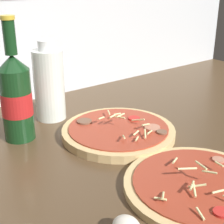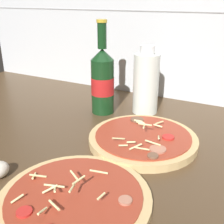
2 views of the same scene
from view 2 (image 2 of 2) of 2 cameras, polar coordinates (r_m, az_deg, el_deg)
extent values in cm
cube|color=#4C3823|center=(58.87, -0.63, -11.56)|extent=(160.00, 90.00, 2.50)
cube|color=silver|center=(91.45, 14.06, 19.14)|extent=(160.00, 1.00, 60.00)
cube|color=gray|center=(90.92, 13.97, 19.13)|extent=(156.80, 0.16, 0.30)
cylinder|color=tan|center=(48.99, -7.54, -17.08)|extent=(25.56, 25.56, 1.25)
cylinder|color=#9E3823|center=(48.50, -7.59, -16.37)|extent=(22.49, 22.49, 0.30)
cylinder|color=#B7755B|center=(46.58, 2.73, -17.50)|extent=(2.23, 2.23, 0.40)
cylinder|color=red|center=(46.48, -17.39, -18.81)|extent=(2.43, 2.43, 0.40)
cylinder|color=beige|center=(48.80, -18.70, -16.35)|extent=(1.10, 2.22, 0.84)
cylinder|color=beige|center=(46.91, -6.77, -13.55)|extent=(0.84, 2.73, 0.42)
cylinder|color=beige|center=(48.71, -12.49, -15.03)|extent=(1.98, 2.26, 1.18)
cylinder|color=beige|center=(53.24, -15.57, -12.39)|extent=(1.26, 1.91, 0.55)
cylinder|color=beige|center=(46.02, -8.14, -15.05)|extent=(1.11, 2.46, 0.75)
cylinder|color=beige|center=(51.87, -2.71, -12.04)|extent=(3.07, 2.01, 1.11)
cylinder|color=beige|center=(44.53, -13.97, -18.93)|extent=(0.77, 2.36, 1.06)
cylinder|color=beige|center=(52.81, -14.81, -12.41)|extent=(2.48, 2.22, 1.24)
cylinder|color=beige|center=(48.82, -11.65, -14.47)|extent=(3.08, 2.07, 0.97)
cylinder|color=beige|center=(45.50, -11.61, -18.06)|extent=(2.98, 1.47, 0.56)
cylinder|color=beige|center=(49.02, -7.59, -12.75)|extent=(3.04, 1.94, 0.52)
cylinder|color=beige|center=(48.17, -11.56, -15.02)|extent=(2.08, 2.36, 1.20)
cylinder|color=beige|center=(45.34, -2.21, -16.71)|extent=(0.55, 1.87, 0.38)
cylinder|color=tan|center=(65.97, 6.28, -5.54)|extent=(25.12, 25.12, 1.80)
cylinder|color=#9E3823|center=(65.49, 6.31, -4.73)|extent=(22.10, 22.10, 0.30)
cylinder|color=brown|center=(72.62, 5.11, -1.56)|extent=(3.40, 3.40, 0.40)
cylinder|color=red|center=(64.78, 11.35, -5.03)|extent=(2.74, 2.74, 0.40)
cylinder|color=brown|center=(57.09, 8.31, -8.79)|extent=(2.23, 2.23, 0.40)
cylinder|color=#B7755B|center=(59.49, 9.29, -7.49)|extent=(3.47, 3.47, 0.40)
cylinder|color=beige|center=(67.04, 9.31, -2.76)|extent=(2.19, 0.50, 0.59)
cylinder|color=beige|center=(69.46, 9.62, -2.12)|extent=(1.44, 2.34, 0.36)
cylinder|color=beige|center=(64.26, 6.56, -2.82)|extent=(1.13, 2.86, 0.65)
cylinder|color=beige|center=(63.94, 6.71, -2.53)|extent=(3.03, 1.43, 0.63)
cylinder|color=beige|center=(58.70, 4.80, -7.04)|extent=(2.14, 2.48, 1.06)
cylinder|color=beige|center=(60.13, 3.92, -6.12)|extent=(1.95, 0.86, 0.64)
cylinder|color=beige|center=(62.26, 9.46, -5.09)|extent=(1.40, 3.18, 1.34)
cylinder|color=beige|center=(58.44, 6.15, -7.42)|extent=(2.83, 1.78, 0.93)
cylinder|color=beige|center=(68.07, 5.17, -1.76)|extent=(2.10, 1.00, 0.60)
cylinder|color=beige|center=(61.41, 1.34, -5.42)|extent=(2.03, 2.82, 1.27)
cylinder|color=beige|center=(65.41, 5.76, -2.12)|extent=(1.88, 0.98, 0.45)
cylinder|color=beige|center=(59.40, 2.27, -6.80)|extent=(1.82, 1.45, 0.46)
cylinder|color=beige|center=(59.99, 8.27, -6.19)|extent=(3.28, 1.49, 1.27)
cylinder|color=#143819|center=(80.83, -1.91, 5.15)|extent=(6.53, 6.53, 15.49)
cone|color=#143819|center=(78.60, -2.00, 11.63)|extent=(6.53, 6.53, 3.07)
cylinder|color=#143819|center=(77.84, -2.05, 15.22)|extent=(2.48, 2.48, 6.83)
cylinder|color=gold|center=(77.46, -2.09, 18.02)|extent=(2.85, 2.85, 0.80)
cylinder|color=red|center=(80.74, -1.91, 5.36)|extent=(6.60, 6.60, 4.96)
cylinder|color=silver|center=(81.26, 6.89, 5.67)|extent=(7.31, 7.31, 17.05)
cylinder|color=white|center=(79.07, 7.22, 12.41)|extent=(4.02, 4.02, 2.33)
camera|label=1|loc=(0.64, -63.64, 12.42)|focal=55.00mm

